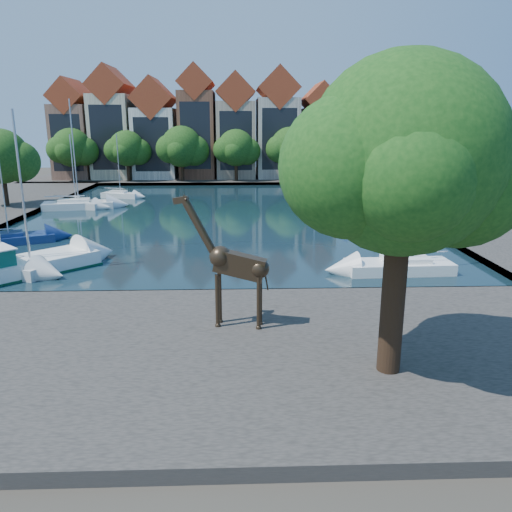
{
  "coord_description": "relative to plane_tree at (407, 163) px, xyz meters",
  "views": [
    {
      "loc": [
        2.29,
        -24.76,
        8.91
      ],
      "look_at": [
        3.1,
        -2.0,
        2.8
      ],
      "focal_mm": 35.0,
      "sensor_mm": 36.0,
      "label": 1
    }
  ],
  "objects": [
    {
      "name": "sailboat_right_a",
      "position": [
        4.38,
        13.01,
        -7.08
      ],
      "size": [
        6.44,
        2.49,
        9.02
      ],
      "color": "white",
      "rests_on": "water_basin"
    },
    {
      "name": "far_quay",
      "position": [
        -7.62,
        65.01,
        -7.42
      ],
      "size": [
        60.0,
        16.0,
        0.5
      ],
      "primitive_type": "cube",
      "color": "#46413C",
      "rests_on": "ground"
    },
    {
      "name": "plane_tree",
      "position": [
        0.0,
        0.0,
        0.0
      ],
      "size": [
        8.32,
        6.4,
        10.62
      ],
      "color": "#332114",
      "rests_on": "near_quay"
    },
    {
      "name": "side_tree_left_far",
      "position": [
        -29.51,
        37.0,
        -2.29
      ],
      "size": [
        7.28,
        5.6,
        7.88
      ],
      "color": "#332114",
      "rests_on": "left_quay"
    },
    {
      "name": "townhouse_west_inner",
      "position": [
        -18.12,
        64.99,
        -0.32
      ],
      "size": [
        6.43,
        9.18,
        15.15
      ],
      "color": "white",
      "rests_on": "far_quay"
    },
    {
      "name": "far_tree_west",
      "position": [
        -21.52,
        59.5,
        -2.6
      ],
      "size": [
        6.76,
        5.2,
        7.36
      ],
      "color": "#332114",
      "rests_on": "far_quay"
    },
    {
      "name": "townhouse_east_mid",
      "position": [
        0.88,
        64.99,
        0.43
      ],
      "size": [
        6.43,
        9.18,
        16.65
      ],
      "color": "#BDB2A1",
      "rests_on": "far_quay"
    },
    {
      "name": "far_tree_mid_east",
      "position": [
        -5.52,
        59.5,
        -2.54
      ],
      "size": [
        7.02,
        5.4,
        7.52
      ],
      "color": "#332114",
      "rests_on": "far_quay"
    },
    {
      "name": "sailboat_right_d",
      "position": [
        4.38,
        46.59,
        -7.03
      ],
      "size": [
        4.68,
        2.19,
        9.35
      ],
      "color": "white",
      "rests_on": "water_basin"
    },
    {
      "name": "sailboat_left_a",
      "position": [
        -19.62,
        13.78,
        -7.07
      ],
      "size": [
        6.5,
        4.23,
        9.57
      ],
      "color": "silver",
      "rests_on": "water_basin"
    },
    {
      "name": "sailboat_left_e",
      "position": [
        -19.62,
        45.06,
        -7.11
      ],
      "size": [
        4.74,
        2.66,
        7.57
      ],
      "color": "white",
      "rests_on": "water_basin"
    },
    {
      "name": "giraffe_statue",
      "position": [
        -5.6,
        4.19,
        -4.45
      ],
      "size": [
        3.87,
        1.06,
        5.54
      ],
      "color": "#322619",
      "rests_on": "near_quay"
    },
    {
      "name": "right_quay",
      "position": [
        17.38,
        33.01,
        -7.42
      ],
      "size": [
        14.0,
        52.0,
        0.5
      ],
      "primitive_type": "cube",
      "color": "#46413C",
      "rests_on": "ground"
    },
    {
      "name": "far_tree_east",
      "position": [
        2.49,
        59.5,
        -2.43
      ],
      "size": [
        7.54,
        5.8,
        7.84
      ],
      "color": "#332114",
      "rests_on": "far_quay"
    },
    {
      "name": "townhouse_east_end",
      "position": [
        7.38,
        64.99,
        -0.56
      ],
      "size": [
        5.44,
        9.18,
        14.43
      ],
      "color": "#895B42",
      "rests_on": "far_quay"
    },
    {
      "name": "townhouse_west_mid",
      "position": [
        -24.62,
        64.99,
        0.56
      ],
      "size": [
        5.94,
        9.18,
        16.79
      ],
      "color": "beige",
      "rests_on": "far_quay"
    },
    {
      "name": "sailboat_left_b",
      "position": [
        -22.62,
        21.45,
        -7.13
      ],
      "size": [
        6.65,
        4.6,
        8.97
      ],
      "color": "navy",
      "rests_on": "water_basin"
    },
    {
      "name": "sailboat_right_b",
      "position": [
        6.72,
        26.75,
        -7.08
      ],
      "size": [
        6.45,
        2.34,
        10.78
      ],
      "color": "navy",
      "rests_on": "water_basin"
    },
    {
      "name": "sailboat_left_d",
      "position": [
        -22.62,
        37.59,
        -7.09
      ],
      "size": [
        5.88,
        3.36,
        7.67
      ],
      "color": "silver",
      "rests_on": "water_basin"
    },
    {
      "name": "water_basin",
      "position": [
        -7.62,
        33.01,
        -7.63
      ],
      "size": [
        38.0,
        50.0,
        0.08
      ],
      "primitive_type": "cube",
      "color": "black",
      "rests_on": "ground"
    },
    {
      "name": "townhouse_center",
      "position": [
        -11.62,
        64.99,
        0.69
      ],
      "size": [
        5.44,
        9.18,
        16.93
      ],
      "color": "brown",
      "rests_on": "far_quay"
    },
    {
      "name": "sailboat_right_c",
      "position": [
        7.38,
        35.39,
        -7.06
      ],
      "size": [
        5.55,
        2.69,
        10.31
      ],
      "color": "beige",
      "rests_on": "water_basin"
    },
    {
      "name": "townhouse_east_inner",
      "position": [
        -5.62,
        64.99,
        0.06
      ],
      "size": [
        5.94,
        9.18,
        15.79
      ],
      "color": "tan",
      "rests_on": "far_quay"
    },
    {
      "name": "near_quay",
      "position": [
        -7.62,
        2.01,
        -7.42
      ],
      "size": [
        50.0,
        14.0,
        0.5
      ],
      "primitive_type": "cube",
      "color": "#46413C",
      "rests_on": "ground"
    },
    {
      "name": "townhouse_west_end",
      "position": [
        -30.62,
        64.99,
        -0.31
      ],
      "size": [
        5.44,
        9.18,
        14.93
      ],
      "color": "#865C49",
      "rests_on": "far_quay"
    },
    {
      "name": "far_tree_far_east",
      "position": [
        10.48,
        59.5,
        -2.6
      ],
      "size": [
        6.76,
        5.2,
        7.36
      ],
      "color": "#332114",
      "rests_on": "far_quay"
    },
    {
      "name": "far_tree_far_west",
      "position": [
        -29.51,
        59.5,
        -2.49
      ],
      "size": [
        7.28,
        5.6,
        7.68
      ],
      "color": "#332114",
      "rests_on": "far_quay"
    },
    {
      "name": "sailboat_left_c",
      "position": [
        -22.25,
        37.29,
        -7.03
      ],
      "size": [
        7.49,
        3.83,
        11.15
      ],
      "color": "white",
      "rests_on": "water_basin"
    },
    {
      "name": "motorsailer",
      "position": [
        -19.07,
        12.73,
        -6.86
      ],
      "size": [
        9.29,
        9.19,
        9.58
      ],
      "color": "white",
      "rests_on": "water_basin"
    },
    {
      "name": "ground",
      "position": [
        -7.62,
        9.01,
        -7.67
      ],
      "size": [
        160.0,
        160.0,
        0.0
      ],
      "primitive_type": "plane",
      "color": "#38332B",
      "rests_on": "ground"
    },
    {
      "name": "far_tree_mid_west",
      "position": [
        -13.51,
        59.5,
        -2.38
      ],
      "size": [
        7.8,
        6.0,
        8.0
      ],
      "color": "#332114",
      "rests_on": "far_quay"
    }
  ]
}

